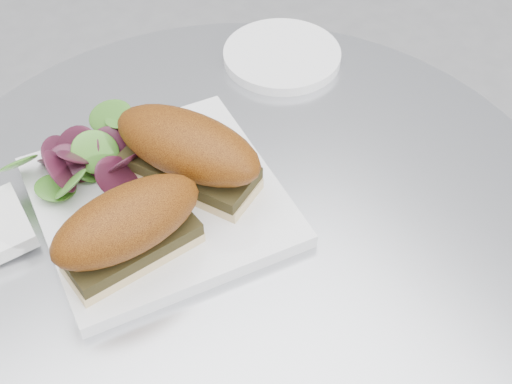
% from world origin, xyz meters
% --- Properties ---
extents(table, '(0.70, 0.70, 0.73)m').
position_xyz_m(table, '(0.00, 0.00, 0.49)').
color(table, silver).
rests_on(table, ground).
extents(plate, '(0.27, 0.27, 0.02)m').
position_xyz_m(plate, '(-0.06, 0.06, 0.74)').
color(plate, white).
rests_on(plate, table).
extents(sandwich_left, '(0.15, 0.07, 0.08)m').
position_xyz_m(sandwich_left, '(-0.12, 0.01, 0.79)').
color(sandwich_left, '#F4DF98').
rests_on(sandwich_left, plate).
extents(sandwich_right, '(0.14, 0.18, 0.08)m').
position_xyz_m(sandwich_right, '(-0.02, 0.06, 0.79)').
color(sandwich_right, '#F4DF98').
rests_on(sandwich_right, plate).
extents(salad, '(0.12, 0.12, 0.05)m').
position_xyz_m(salad, '(-0.11, 0.13, 0.77)').
color(salad, '#45882C').
rests_on(salad, plate).
extents(saucer, '(0.15, 0.15, 0.01)m').
position_xyz_m(saucer, '(0.19, 0.19, 0.74)').
color(saucer, white).
rests_on(saucer, table).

